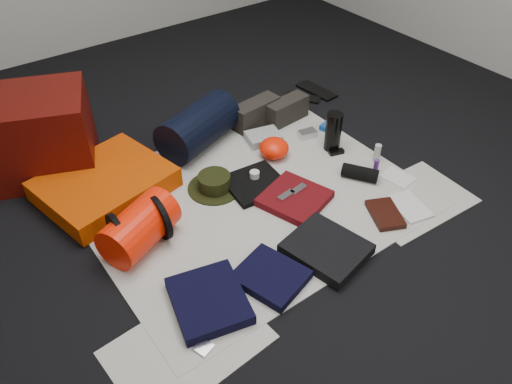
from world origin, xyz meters
TOP-DOWN VIEW (x-y plane):
  - floor at (0.00, 0.00)m, footprint 4.50×4.50m
  - newspaper_mat at (0.00, 0.00)m, footprint 1.60×1.30m
  - newspaper_sheet_front_left at (-0.70, -0.55)m, footprint 0.61×0.44m
  - newspaper_sheet_front_right at (0.65, -0.50)m, footprint 0.60×0.43m
  - red_cabinet at (-0.75, 0.86)m, footprint 0.66×0.61m
  - sleeping_pad at (-0.58, 0.47)m, footprint 0.70×0.61m
  - stuff_sack at (-0.60, 0.03)m, footprint 0.41×0.33m
  - sack_strap_left at (-0.70, 0.03)m, footprint 0.02×0.22m
  - sack_strap_right at (-0.50, 0.03)m, footprint 0.02×0.22m
  - navy_duffel at (0.03, 0.56)m, footprint 0.54×0.40m
  - boonie_brim at (-0.11, 0.17)m, footprint 0.33×0.33m
  - boonie_crown at (-0.11, 0.17)m, footprint 0.17×0.17m
  - hiking_boot_left at (0.43, 0.55)m, footprint 0.32×0.15m
  - hiking_boot_right at (0.61, 0.47)m, footprint 0.29×0.13m
  - flip_flop_left at (0.87, 0.62)m, footprint 0.20×0.25m
  - flip_flop_right at (1.01, 0.64)m, footprint 0.14×0.30m
  - trousers_navy_a at (-0.53, -0.44)m, footprint 0.35×0.38m
  - trousers_navy_b at (-0.25, -0.49)m, footprint 0.31×0.33m
  - trousers_charcoal at (0.04, -0.51)m, footprint 0.36×0.39m
  - black_tshirt at (0.07, 0.06)m, footprint 0.32×0.30m
  - red_shirt at (0.15, -0.16)m, footprint 0.37×0.37m
  - orange_stuff_sack at (0.31, 0.21)m, footprint 0.17×0.17m
  - first_aid_pouch at (0.36, 0.37)m, footprint 0.22×0.19m
  - water_bottle at (0.62, 0.08)m, footprint 0.10×0.10m
  - speaker at (0.55, -0.22)m, footprint 0.17×0.20m
  - compact_camera at (0.59, 0.25)m, footprint 0.11×0.08m
  - cyan_case at (0.75, 0.25)m, footprint 0.11×0.09m
  - toiletry_purple at (0.66, -0.23)m, footprint 0.04×0.04m
  - toiletry_clear at (0.74, -0.16)m, footprint 0.04×0.04m
  - paperback_book at (0.44, -0.50)m, footprint 0.21×0.24m
  - map_booklet at (0.59, -0.53)m, footprint 0.19×0.24m
  - map_printout at (0.72, -0.33)m, footprint 0.15×0.18m
  - sunglasses at (0.61, 0.02)m, footprint 0.09×0.06m
  - key_cluster at (-0.66, -0.60)m, footprint 0.08×0.08m
  - tape_roll at (0.09, 0.09)m, footprint 0.05×0.05m
  - energy_bar_a at (0.11, -0.14)m, footprint 0.10×0.05m
  - energy_bar_b at (0.19, -0.14)m, footprint 0.10×0.05m

SIDE VIEW (x-z plane):
  - floor at x=0.00m, z-range -0.02..0.00m
  - newspaper_sheet_front_left at x=-0.70m, z-range 0.00..0.00m
  - newspaper_sheet_front_right at x=0.65m, z-range 0.00..0.00m
  - newspaper_mat at x=0.00m, z-range 0.00..0.01m
  - flip_flop_left at x=0.87m, z-range 0.00..0.01m
  - flip_flop_right at x=1.01m, z-range 0.00..0.02m
  - map_printout at x=0.72m, z-range 0.01..0.01m
  - boonie_brim at x=-0.11m, z-range 0.01..0.01m
  - key_cluster at x=-0.66m, z-range 0.01..0.02m
  - map_booklet at x=0.59m, z-range 0.01..0.02m
  - sunglasses at x=0.61m, z-range 0.01..0.03m
  - paperback_book at x=0.44m, z-range 0.01..0.03m
  - black_tshirt at x=0.07m, z-range 0.01..0.04m
  - cyan_case at x=0.75m, z-range 0.01..0.04m
  - red_shirt at x=0.15m, z-range 0.01..0.05m
  - compact_camera at x=0.59m, z-range 0.01..0.05m
  - trousers_navy_b at x=-0.25m, z-range 0.01..0.05m
  - first_aid_pouch at x=0.36m, z-range 0.01..0.05m
  - trousers_navy_a at x=-0.53m, z-range 0.01..0.06m
  - trousers_charcoal at x=0.04m, z-range 0.01..0.06m
  - speaker at x=0.55m, z-range 0.01..0.08m
  - toiletry_purple at x=0.66m, z-range 0.01..0.09m
  - boonie_crown at x=-0.11m, z-range 0.01..0.09m
  - energy_bar_a at x=0.11m, z-range 0.05..0.06m
  - energy_bar_b at x=0.19m, z-range 0.05..0.06m
  - tape_roll at x=0.09m, z-range 0.04..0.07m
  - toiletry_clear at x=0.74m, z-range 0.01..0.11m
  - orange_stuff_sack at x=0.31m, z-range 0.01..0.12m
  - sleeping_pad at x=-0.58m, z-range 0.01..0.12m
  - hiking_boot_right at x=0.61m, z-range 0.01..0.15m
  - hiking_boot_left at x=0.43m, z-range 0.01..0.16m
  - stuff_sack at x=-0.60m, z-range 0.01..0.21m
  - sack_strap_left at x=-0.70m, z-range 0.01..0.22m
  - sack_strap_right at x=-0.50m, z-range 0.01..0.22m
  - water_bottle at x=0.62m, z-range 0.01..0.24m
  - navy_duffel at x=0.03m, z-range 0.01..0.26m
  - red_cabinet at x=-0.75m, z-range 0.00..0.44m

